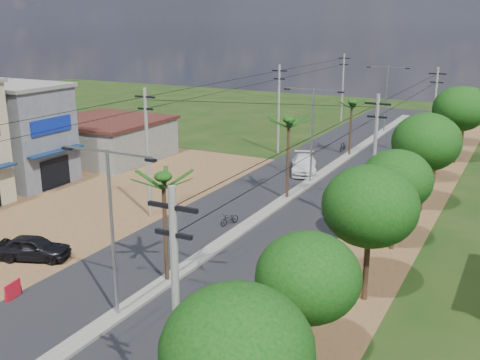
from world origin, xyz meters
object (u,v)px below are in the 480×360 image
object	(u,v)px
car_silver_mid	(349,201)
car_white_far	(304,165)
car_parked_dark	(34,248)
roadside_sign	(13,291)
car_red_near	(208,331)

from	to	relation	value
car_silver_mid	car_white_far	xyz separation A→B (m)	(-6.69, 8.22, 0.02)
car_silver_mid	car_white_far	world-z (taller)	car_white_far
car_parked_dark	roadside_sign	world-z (taller)	car_parked_dark
car_parked_dark	roadside_sign	distance (m)	4.77
car_parked_dark	roadside_sign	bearing A→B (deg)	-166.43
roadside_sign	car_white_far	bearing A→B (deg)	72.65
car_white_far	roadside_sign	distance (m)	29.13
car_parked_dark	roadside_sign	xyz separation A→B (m)	(2.75, -3.89, -0.25)
car_silver_mid	car_parked_dark	world-z (taller)	car_silver_mid
car_red_near	car_parked_dark	size ratio (longest dim) A/B	1.02
car_white_far	car_silver_mid	bearing A→B (deg)	-72.23
car_white_far	car_red_near	bearing A→B (deg)	-97.91
car_white_far	car_parked_dark	xyz separation A→B (m)	(-6.77, -24.96, -0.06)
car_red_near	roadside_sign	world-z (taller)	car_red_near
car_white_far	roadside_sign	xyz separation A→B (m)	(-4.01, -28.85, -0.31)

